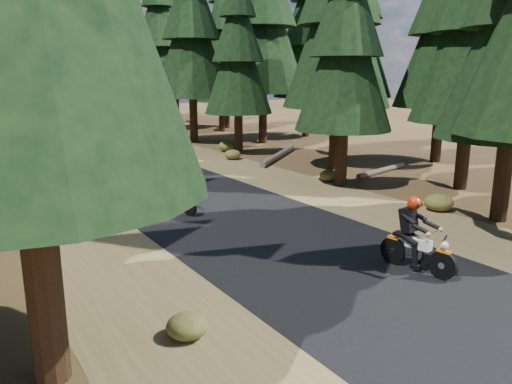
% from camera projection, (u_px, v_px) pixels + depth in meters
% --- Properties ---
extents(ground, '(120.00, 120.00, 0.00)m').
position_uv_depth(ground, '(286.00, 242.00, 13.53)').
color(ground, '#413017').
rests_on(ground, ground).
extents(road, '(6.00, 100.00, 0.01)m').
position_uv_depth(road, '(202.00, 203.00, 17.61)').
color(road, black).
rests_on(road, ground).
extents(shoulder_l, '(3.20, 100.00, 0.01)m').
position_uv_depth(shoulder_l, '(67.00, 224.00, 15.17)').
color(shoulder_l, brown).
rests_on(shoulder_l, ground).
extents(shoulder_r, '(3.20, 100.00, 0.01)m').
position_uv_depth(shoulder_r, '(304.00, 187.00, 20.05)').
color(shoulder_r, brown).
rests_on(shoulder_r, ground).
extents(pine_forest, '(34.59, 55.08, 16.32)m').
position_uv_depth(pine_forest, '(72.00, 12.00, 28.85)').
color(pine_forest, black).
rests_on(pine_forest, ground).
extents(log_near, '(4.78, 4.02, 0.32)m').
position_uv_depth(log_near, '(278.00, 156.00, 26.74)').
color(log_near, '#4C4233').
rests_on(log_near, ground).
extents(log_far, '(3.90, 1.18, 0.24)m').
position_uv_depth(log_far, '(382.00, 170.00, 22.85)').
color(log_far, '#4C4233').
rests_on(log_far, ground).
extents(understory_shrubs, '(14.33, 30.84, 0.65)m').
position_uv_depth(understory_shrubs, '(209.00, 176.00, 20.93)').
color(understory_shrubs, '#474C1E').
rests_on(understory_shrubs, ground).
extents(rider_lead, '(0.87, 2.02, 1.74)m').
position_uv_depth(rider_lead, '(418.00, 247.00, 11.41)').
color(rider_lead, white).
rests_on(rider_lead, road).
extents(rider_follow, '(1.04, 1.75, 1.50)m').
position_uv_depth(rider_follow, '(177.00, 198.00, 16.21)').
color(rider_follow, maroon).
rests_on(rider_follow, road).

